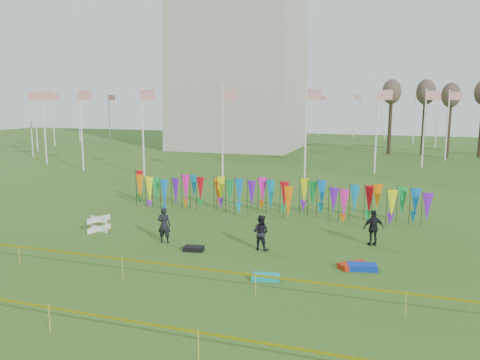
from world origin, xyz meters
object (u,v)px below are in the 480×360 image
(kite_bag_red, at_px, (353,265))
(kite_bag_black, at_px, (194,248))
(person_left, at_px, (164,225))
(kite_bag_blue, at_px, (362,267))
(person_right, at_px, (374,228))
(person_mid, at_px, (261,232))
(box_kite, at_px, (99,224))
(kite_bag_turquoise, at_px, (266,277))

(kite_bag_red, distance_m, kite_bag_black, 7.15)
(person_left, height_order, kite_bag_blue, person_left)
(person_right, bearing_deg, kite_bag_black, -1.49)
(kite_bag_blue, bearing_deg, person_mid, 165.42)
(person_right, height_order, kite_bag_blue, person_right)
(box_kite, relative_size, kite_bag_blue, 0.71)
(kite_bag_turquoise, xyz_separation_m, kite_bag_red, (3.08, 2.37, 0.01))
(person_left, distance_m, kite_bag_turquoise, 6.71)
(kite_bag_black, bearing_deg, person_mid, 21.31)
(box_kite, relative_size, person_mid, 0.50)
(person_left, xyz_separation_m, person_mid, (4.72, 0.43, -0.06))
(kite_bag_turquoise, xyz_separation_m, kite_bag_black, (-4.07, 2.37, -0.00))
(person_right, distance_m, kite_bag_black, 8.51)
(box_kite, bearing_deg, kite_bag_black, -12.60)
(box_kite, height_order, person_mid, person_mid)
(kite_bag_blue, bearing_deg, box_kite, 173.97)
(person_right, height_order, kite_bag_black, person_right)
(kite_bag_blue, relative_size, kite_bag_red, 0.94)
(person_mid, bearing_deg, person_right, -146.35)
(person_mid, bearing_deg, kite_bag_turquoise, 117.43)
(box_kite, height_order, kite_bag_turquoise, box_kite)
(kite_bag_turquoise, relative_size, kite_bag_blue, 0.92)
(person_mid, distance_m, kite_bag_turquoise, 3.76)
(box_kite, xyz_separation_m, person_right, (13.76, 2.07, 0.45))
(kite_bag_black, bearing_deg, person_left, 159.43)
(person_mid, relative_size, kite_bag_blue, 1.43)
(person_left, distance_m, kite_bag_red, 9.06)
(person_right, relative_size, kite_bag_black, 1.91)
(box_kite, xyz_separation_m, person_left, (4.15, -0.65, 0.47))
(box_kite, xyz_separation_m, kite_bag_black, (6.00, -1.34, -0.31))
(kite_bag_turquoise, bearing_deg, box_kite, 159.75)
(person_left, height_order, kite_bag_red, person_left)
(kite_bag_red, height_order, kite_bag_black, kite_bag_red)
(person_left, height_order, kite_bag_turquoise, person_left)
(person_mid, relative_size, kite_bag_turquoise, 1.55)
(person_mid, relative_size, kite_bag_black, 1.83)
(kite_bag_red, bearing_deg, box_kite, 174.16)
(person_mid, height_order, kite_bag_red, person_mid)
(person_right, xyz_separation_m, kite_bag_black, (-7.76, -3.41, -0.75))
(kite_bag_blue, bearing_deg, kite_bag_turquoise, -146.38)
(kite_bag_turquoise, height_order, kite_bag_black, kite_bag_turquoise)
(person_left, distance_m, kite_bag_blue, 9.42)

